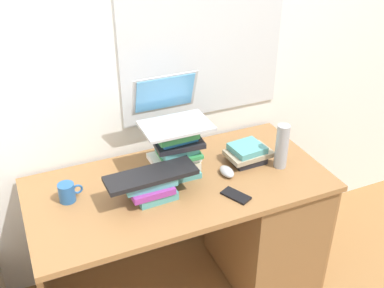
% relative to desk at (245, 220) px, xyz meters
% --- Properties ---
extents(wall_back, '(6.00, 0.06, 2.60)m').
position_rel_desk_xyz_m(wall_back, '(-0.37, 0.42, 0.89)').
color(wall_back, white).
rests_on(wall_back, ground).
extents(desk, '(1.46, 0.71, 0.75)m').
position_rel_desk_xyz_m(desk, '(0.00, 0.00, 0.00)').
color(desk, olive).
rests_on(desk, ground).
extents(book_stack_tall, '(0.26, 0.19, 0.26)m').
position_rel_desk_xyz_m(book_stack_tall, '(-0.35, 0.12, 0.46)').
color(book_stack_tall, teal).
rests_on(book_stack_tall, desk).
extents(book_stack_keyboard_riser, '(0.24, 0.18, 0.11)m').
position_rel_desk_xyz_m(book_stack_keyboard_riser, '(-0.53, -0.02, 0.40)').
color(book_stack_keyboard_riser, teal).
rests_on(book_stack_keyboard_riser, desk).
extents(book_stack_side, '(0.24, 0.17, 0.09)m').
position_rel_desk_xyz_m(book_stack_side, '(0.02, 0.07, 0.38)').
color(book_stack_side, black).
rests_on(book_stack_side, desk).
extents(laptop, '(0.33, 0.29, 0.22)m').
position_rel_desk_xyz_m(laptop, '(-0.35, 0.18, 0.65)').
color(laptop, '#B7BABF').
rests_on(laptop, book_stack_tall).
extents(keyboard, '(0.42, 0.15, 0.02)m').
position_rel_desk_xyz_m(keyboard, '(-0.53, -0.02, 0.46)').
color(keyboard, black).
rests_on(keyboard, book_stack_keyboard_riser).
extents(computer_mouse, '(0.06, 0.10, 0.04)m').
position_rel_desk_xyz_m(computer_mouse, '(-0.13, -0.00, 0.36)').
color(computer_mouse, '#A5A8AD').
rests_on(computer_mouse, desk).
extents(mug, '(0.11, 0.08, 0.09)m').
position_rel_desk_xyz_m(mug, '(-0.89, 0.10, 0.38)').
color(mug, '#265999').
rests_on(mug, desk).
extents(water_bottle, '(0.06, 0.06, 0.24)m').
position_rel_desk_xyz_m(water_bottle, '(0.15, -0.04, 0.46)').
color(water_bottle, '#999EA5').
rests_on(water_bottle, desk).
extents(cell_phone, '(0.12, 0.15, 0.01)m').
position_rel_desk_xyz_m(cell_phone, '(-0.17, -0.18, 0.34)').
color(cell_phone, black).
rests_on(cell_phone, desk).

